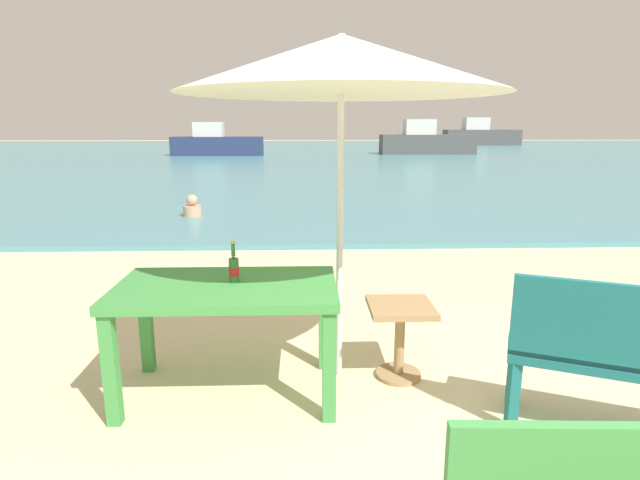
{
  "coord_description": "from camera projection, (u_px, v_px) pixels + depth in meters",
  "views": [
    {
      "loc": [
        -0.83,
        -2.02,
        1.75
      ],
      "look_at": [
        -0.66,
        3.0,
        0.6
      ],
      "focal_mm": 28.29,
      "sensor_mm": 36.0,
      "label": 1
    }
  ],
  "objects": [
    {
      "name": "boat_cargo_ship",
      "position": [
        481.0,
        135.0,
        43.19
      ],
      "size": [
        6.34,
        1.73,
        2.31
      ],
      "color": "#4C4C4C",
      "rests_on": "sea_water"
    },
    {
      "name": "boat_ferry",
      "position": [
        216.0,
        143.0,
        28.5
      ],
      "size": [
        5.08,
        1.39,
        1.85
      ],
      "color": "navy",
      "rests_on": "sea_water"
    },
    {
      "name": "patio_umbrella",
      "position": [
        341.0,
        65.0,
        3.16
      ],
      "size": [
        2.1,
        2.1,
        2.3
      ],
      "color": "silver",
      "rests_on": "ground_plane"
    },
    {
      "name": "sea_water",
      "position": [
        316.0,
        153.0,
        31.61
      ],
      "size": [
        120.0,
        50.0,
        0.08
      ],
      "primitive_type": "cube",
      "color": "teal",
      "rests_on": "ground_plane"
    },
    {
      "name": "bench_teal_center",
      "position": [
        627.0,
        353.0,
        2.73
      ],
      "size": [
        1.24,
        0.8,
        0.95
      ],
      "color": "#196066",
      "rests_on": "ground_plane"
    },
    {
      "name": "side_table_wood",
      "position": [
        400.0,
        330.0,
        3.51
      ],
      "size": [
        0.44,
        0.44,
        0.54
      ],
      "color": "#9E7A51",
      "rests_on": "ground_plane"
    },
    {
      "name": "swimmer_person",
      "position": [
        192.0,
        208.0,
        9.43
      ],
      "size": [
        0.34,
        0.34,
        0.41
      ],
      "color": "tan",
      "rests_on": "sea_water"
    },
    {
      "name": "picnic_table_green",
      "position": [
        227.0,
        300.0,
        3.23
      ],
      "size": [
        1.4,
        0.8,
        0.76
      ],
      "color": "#3D8C42",
      "rests_on": "ground_plane"
    },
    {
      "name": "boat_barge",
      "position": [
        426.0,
        142.0,
        29.89
      ],
      "size": [
        5.53,
        1.51,
        2.01
      ],
      "color": "#4C4C4C",
      "rests_on": "sea_water"
    },
    {
      "name": "beer_bottle_amber",
      "position": [
        234.0,
        268.0,
        3.23
      ],
      "size": [
        0.07,
        0.07,
        0.26
      ],
      "color": "#2D662D",
      "rests_on": "picnic_table_green"
    }
  ]
}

